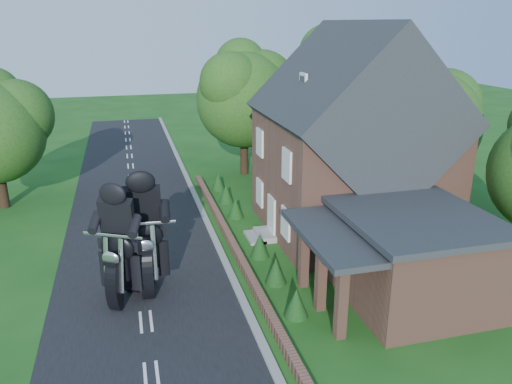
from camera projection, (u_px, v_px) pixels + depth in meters
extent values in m
plane|color=#184814|center=(146.00, 322.00, 17.78)|extent=(120.00, 120.00, 0.00)
cube|color=black|center=(146.00, 322.00, 17.78)|extent=(7.00, 80.00, 0.02)
cube|color=gray|center=(245.00, 306.00, 18.65)|extent=(0.30, 80.00, 0.12)
cube|color=brown|center=(233.00, 246.00, 23.34)|extent=(0.30, 22.00, 0.40)
cube|color=brown|center=(350.00, 173.00, 24.85)|extent=(8.00, 8.00, 6.00)
cube|color=#24272B|center=(354.00, 113.00, 23.88)|extent=(8.48, 8.64, 8.48)
cube|color=brown|center=(397.00, 43.00, 23.33)|extent=(0.60, 0.90, 1.60)
cube|color=white|center=(303.00, 83.00, 22.77)|extent=(0.12, 0.80, 0.90)
cube|color=black|center=(302.00, 83.00, 22.75)|extent=(0.04, 0.55, 0.65)
cube|color=white|center=(271.00, 217.00, 24.50)|extent=(0.10, 1.10, 2.10)
cube|color=gray|center=(265.00, 235.00, 24.70)|extent=(0.80, 1.60, 0.30)
cube|color=gray|center=(255.00, 237.00, 24.61)|extent=(0.80, 1.60, 0.15)
cube|color=white|center=(285.00, 223.00, 22.31)|extent=(0.10, 1.10, 1.40)
cube|color=black|center=(285.00, 223.00, 22.30)|extent=(0.04, 0.92, 1.22)
cube|color=white|center=(260.00, 193.00, 26.33)|extent=(0.10, 1.10, 1.40)
cube|color=black|center=(259.00, 193.00, 26.33)|extent=(0.04, 0.92, 1.22)
cube|color=white|center=(287.00, 165.00, 21.43)|extent=(0.10, 1.10, 1.40)
cube|color=black|center=(286.00, 165.00, 21.43)|extent=(0.04, 0.92, 1.22)
cube|color=white|center=(260.00, 143.00, 25.46)|extent=(0.10, 1.10, 1.40)
cube|color=black|center=(259.00, 143.00, 25.45)|extent=(0.04, 0.92, 1.22)
cube|color=brown|center=(412.00, 259.00, 18.96)|extent=(5.00, 5.60, 3.20)
cube|color=#24272B|center=(417.00, 217.00, 18.41)|extent=(5.30, 5.94, 0.24)
cube|color=#24272B|center=(338.00, 235.00, 17.77)|extent=(2.60, 5.32, 0.22)
cube|color=brown|center=(341.00, 301.00, 16.48)|extent=(0.35, 0.35, 2.80)
cube|color=brown|center=(321.00, 276.00, 18.13)|extent=(0.35, 0.35, 2.80)
cube|color=brown|center=(304.00, 254.00, 19.78)|extent=(0.35, 0.35, 2.80)
cylinder|color=black|center=(424.00, 178.00, 29.08)|extent=(0.56, 0.56, 3.00)
sphere|color=#204614|center=(430.00, 125.00, 28.06)|extent=(6.00, 6.00, 6.00)
sphere|color=#204614|center=(447.00, 106.00, 28.65)|extent=(4.32, 4.32, 4.32)
sphere|color=#204614|center=(425.00, 107.00, 26.60)|extent=(3.72, 3.72, 3.72)
sphere|color=#204614|center=(424.00, 85.00, 28.51)|extent=(3.30, 3.30, 3.30)
cylinder|color=black|center=(334.00, 146.00, 35.24)|extent=(0.56, 0.56, 3.60)
sphere|color=#204614|center=(336.00, 92.00, 34.01)|extent=(7.20, 7.20, 7.20)
sphere|color=#204614|center=(355.00, 75.00, 34.72)|extent=(5.18, 5.18, 5.18)
sphere|color=#204614|center=(326.00, 73.00, 32.26)|extent=(4.46, 4.46, 4.46)
sphere|color=#204614|center=(331.00, 53.00, 34.54)|extent=(3.96, 3.96, 3.96)
cylinder|color=black|center=(248.00, 150.00, 34.73)|extent=(0.56, 0.56, 3.40)
sphere|color=#204614|center=(248.00, 100.00, 33.61)|extent=(6.40, 6.40, 6.40)
sphere|color=#204614|center=(266.00, 84.00, 34.23)|extent=(4.61, 4.61, 4.61)
sphere|color=#204614|center=(234.00, 83.00, 32.04)|extent=(3.97, 3.97, 3.97)
sphere|color=#204614|center=(244.00, 64.00, 34.08)|extent=(3.52, 3.52, 3.52)
cylinder|color=black|center=(6.00, 184.00, 28.43)|extent=(0.56, 0.56, 2.80)
sphere|color=#204614|center=(21.00, 115.00, 28.03)|extent=(4.03, 4.03, 4.03)
cone|color=#103511|center=(296.00, 303.00, 17.98)|extent=(0.90, 0.90, 1.10)
cone|color=#103511|center=(276.00, 271.00, 20.26)|extent=(0.90, 0.90, 1.10)
cone|color=#103511|center=(260.00, 246.00, 22.55)|extent=(0.90, 0.90, 1.10)
cone|color=#103511|center=(235.00, 208.00, 27.12)|extent=(0.90, 0.90, 1.10)
cone|color=#103511|center=(226.00, 193.00, 29.41)|extent=(0.90, 0.90, 1.10)
cone|color=#103511|center=(218.00, 181.00, 31.70)|extent=(0.90, 0.90, 1.10)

